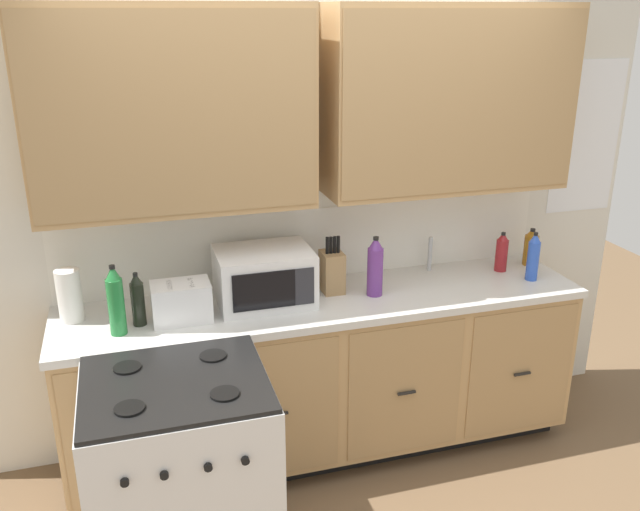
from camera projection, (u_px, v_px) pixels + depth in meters
The scene contains 15 objects.
ground_plane at pixel (342, 482), 3.57m from camera, with size 8.00×8.00×0.00m, color brown.
wall_unit at pixel (315, 151), 3.45m from camera, with size 3.92×0.40×2.54m.
counter_run at pixel (326, 375), 3.68m from camera, with size 2.75×0.64×0.94m.
stove_range at pixel (182, 477), 2.89m from camera, with size 0.76×0.68×0.95m.
microwave at pixel (264, 277), 3.42m from camera, with size 0.48×0.37×0.28m.
toaster at pixel (181, 302), 3.24m from camera, with size 0.28×0.18×0.19m.
knife_block at pixel (332, 271), 3.57m from camera, with size 0.11×0.14×0.31m.
sink_faucet at pixel (430, 254), 3.86m from camera, with size 0.02×0.02×0.20m, color #B2B5BA.
paper_towel_roll at pixel (70, 296), 3.22m from camera, with size 0.12×0.12×0.26m, color white.
bottle_violet at pixel (375, 267), 3.51m from camera, with size 0.08×0.08×0.32m.
bottle_dark at pixel (138, 300), 3.18m from camera, with size 0.06×0.06×0.26m.
bottle_green at pixel (116, 301), 3.08m from camera, with size 0.08×0.08×0.34m.
bottle_red at pixel (502, 252), 3.85m from camera, with size 0.07×0.07×0.23m.
bottle_blue at pixel (533, 257), 3.71m from camera, with size 0.07×0.07×0.28m.
bottle_amber at pixel (531, 247), 3.95m from camera, with size 0.08×0.08×0.22m.
Camera 1 is at (-0.95, -2.79, 2.36)m, focal length 37.90 mm.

